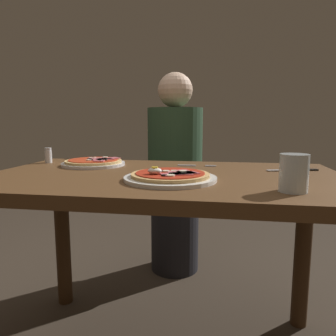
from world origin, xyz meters
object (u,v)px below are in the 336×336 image
at_px(dining_table, 164,206).
at_px(knife, 296,170).
at_px(pizza_foreground, 170,177).
at_px(pizza_across_left, 94,162).
at_px(salt_shaker, 48,155).
at_px(fork, 194,166).
at_px(diner_person, 175,179).
at_px(water_glass_near, 294,176).

bearing_deg(dining_table, knife, 17.30).
height_order(pizza_foreground, pizza_across_left, pizza_foreground).
xyz_separation_m(pizza_foreground, salt_shaker, (-0.60, 0.33, 0.02)).
distance_m(fork, diner_person, 0.59).
relative_size(fork, knife, 0.81).
bearing_deg(pizza_across_left, salt_shaker, 168.89).
bearing_deg(knife, fork, 171.42).
xyz_separation_m(pizza_foreground, water_glass_near, (0.34, -0.11, 0.03)).
height_order(dining_table, diner_person, diner_person).
relative_size(pizza_across_left, salt_shaker, 3.90).
xyz_separation_m(fork, salt_shaker, (-0.65, 0.00, 0.03)).
xyz_separation_m(water_glass_near, salt_shaker, (-0.94, 0.43, -0.01)).
relative_size(water_glass_near, knife, 0.52).
bearing_deg(water_glass_near, diner_person, 114.68).
distance_m(dining_table, knife, 0.51).
relative_size(pizza_across_left, knife, 1.35).
height_order(pizza_across_left, knife, pizza_across_left).
relative_size(knife, salt_shaker, 2.89).
relative_size(water_glass_near, fork, 0.63).
relative_size(water_glass_near, diner_person, 0.08).
relative_size(pizza_foreground, salt_shaker, 4.35).
xyz_separation_m(dining_table, diner_person, (-0.07, 0.76, -0.04)).
xyz_separation_m(salt_shaker, diner_person, (0.49, 0.55, -0.19)).
height_order(fork, knife, knife).
height_order(pizza_across_left, water_glass_near, water_glass_near).
relative_size(dining_table, fork, 7.86).
height_order(pizza_across_left, salt_shaker, salt_shaker).
height_order(knife, diner_person, diner_person).
bearing_deg(water_glass_near, fork, 124.46).
height_order(pizza_foreground, diner_person, diner_person).
height_order(dining_table, fork, fork).
distance_m(pizza_across_left, fork, 0.42).
bearing_deg(dining_table, pizza_across_left, 153.31).
xyz_separation_m(pizza_across_left, salt_shaker, (-0.23, 0.05, 0.02)).
relative_size(dining_table, diner_person, 1.05).
xyz_separation_m(pizza_across_left, water_glass_near, (0.71, -0.39, 0.03)).
height_order(water_glass_near, diner_person, diner_person).
relative_size(dining_table, pizza_foreground, 4.25).
height_order(fork, diner_person, diner_person).
bearing_deg(pizza_across_left, fork, 5.87).
bearing_deg(pizza_foreground, salt_shaker, 151.40).
height_order(water_glass_near, knife, water_glass_near).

